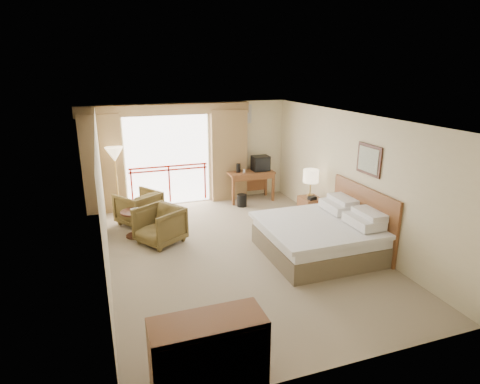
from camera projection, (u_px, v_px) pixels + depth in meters
name	position (u px, v px, depth m)	size (l,w,h in m)	color
floor	(239.00, 252.00, 8.12)	(7.00, 7.00, 0.00)	gray
ceiling	(239.00, 117.00, 7.32)	(7.00, 7.00, 0.00)	white
wall_back	(197.00, 153.00, 10.88)	(5.00, 5.00, 0.00)	beige
wall_front	(339.00, 271.00, 4.56)	(5.00, 5.00, 0.00)	beige
wall_left	(103.00, 202.00, 6.93)	(7.00, 7.00, 0.00)	beige
wall_right	(350.00, 177.00, 8.50)	(7.00, 7.00, 0.00)	beige
balcony_door	(168.00, 161.00, 10.65)	(2.40, 2.40, 0.00)	white
balcony_railing	(169.00, 175.00, 10.75)	(2.09, 0.03, 1.02)	#AB1E0E
curtain_left	(103.00, 165.00, 10.00)	(1.00, 0.26, 2.50)	olive
curtain_right	(229.00, 156.00, 11.04)	(1.00, 0.26, 2.50)	olive
valance	(166.00, 110.00, 10.16)	(4.40, 0.22, 0.28)	olive
hvac_vent	(243.00, 114.00, 10.96)	(0.50, 0.04, 0.50)	silver
bed	(320.00, 236.00, 7.94)	(2.13, 2.06, 0.97)	brown
headboard	(363.00, 217.00, 8.16)	(0.06, 2.10, 1.30)	brown
framed_art	(369.00, 160.00, 7.80)	(0.04, 0.72, 0.60)	black
nightstand	(310.00, 210.00, 9.55)	(0.44, 0.53, 0.63)	brown
table_lamp	(311.00, 177.00, 9.36)	(0.36, 0.36, 0.64)	tan
phone	(312.00, 198.00, 9.30)	(0.18, 0.14, 0.08)	black
desk	(250.00, 177.00, 11.15)	(1.27, 0.61, 0.83)	brown
tv	(261.00, 163.00, 11.07)	(0.46, 0.37, 0.42)	black
coffee_maker	(238.00, 168.00, 10.90)	(0.12, 0.12, 0.25)	black
cup	(244.00, 171.00, 10.92)	(0.06, 0.06, 0.09)	white
wastebasket	(242.00, 200.00, 10.73)	(0.26, 0.26, 0.33)	black
armchair_far	(140.00, 224.00, 9.57)	(0.85, 0.88, 0.80)	#4E3E1D
armchair_near	(161.00, 242.00, 8.54)	(0.84, 0.86, 0.79)	#4E3E1D
side_table	(134.00, 219.00, 8.73)	(0.54, 0.54, 0.59)	black
book	(133.00, 211.00, 8.67)	(0.18, 0.24, 0.02)	white
floor_lamp	(115.00, 157.00, 9.75)	(0.44, 0.44, 1.73)	tan
dresser	(208.00, 353.00, 4.59)	(1.32, 0.56, 0.88)	brown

